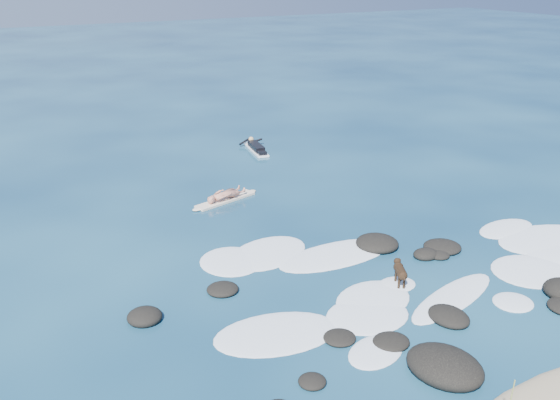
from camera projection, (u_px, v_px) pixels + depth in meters
ground at (374, 265)px, 18.55m from camera, size 160.00×160.00×0.00m
reef_rocks at (394, 324)px, 15.32m from camera, size 11.50×7.91×0.64m
breaking_foam at (422, 271)px, 18.18m from camera, size 14.25×8.07×0.12m
standing_surfer_rig at (225, 184)px, 23.20m from camera, size 3.01×1.24×1.74m
paddling_surfer_rig at (256, 147)px, 29.60m from camera, size 1.22×2.70×0.47m
dog at (400, 271)px, 17.21m from camera, size 0.58×1.03×0.70m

